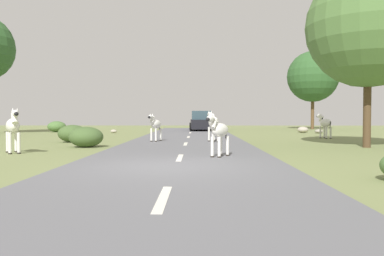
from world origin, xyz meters
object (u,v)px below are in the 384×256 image
zebra_2 (219,131)px  zebra_3 (213,123)px  rock_0 (319,131)px  rock_2 (114,131)px  car_1 (202,121)px  tree_1 (313,77)px  rock_1 (303,130)px  zebra_0 (155,125)px  bush_0 (73,134)px  tree_2 (368,26)px  car_0 (201,122)px  zebra_4 (325,123)px  zebra_1 (13,126)px  bush_2 (57,127)px  bush_3 (86,137)px

zebra_2 → zebra_3: bearing=-62.0°
rock_0 → rock_2: bearing=178.8°
car_1 → zebra_2: bearing=87.4°
zebra_2 → tree_1: tree_1 is taller
rock_0 → rock_1: (-1.00, 0.86, 0.09)m
zebra_0 → rock_2: zebra_0 is taller
bush_0 → tree_1: bearing=47.4°
tree_1 → tree_2: size_ratio=1.02×
car_1 → rock_1: (7.99, -8.86, -0.60)m
tree_1 → rock_2: 20.97m
car_0 → car_1: (0.11, 5.31, 0.00)m
zebra_2 → rock_2: bearing=-39.4°
bush_0 → tree_2: bearing=-13.3°
tree_1 → zebra_0: bearing=-125.1°
zebra_2 → zebra_4: size_ratio=0.86×
zebra_1 → car_0: (6.96, 20.84, -0.13)m
zebra_0 → zebra_2: (2.84, -7.55, -0.03)m
zebra_0 → bush_0: bearing=16.2°
car_0 → rock_1: 8.87m
zebra_2 → rock_0: zebra_2 is taller
car_1 → tree_1: bearing=174.6°
zebra_0 → zebra_4: 10.50m
zebra_0 → rock_2: 11.65m
car_0 → car_1: bearing=87.0°
bush_2 → bush_3: (7.00, -15.84, -0.01)m
bush_2 → zebra_0: bearing=-52.6°
car_0 → bush_3: car_0 is taller
zebra_0 → car_0: (2.48, 14.82, -0.05)m
zebra_4 → rock_1: (0.74, 7.60, -0.67)m
car_0 → zebra_0: bearing=-101.3°
zebra_4 → car_1: (-7.25, 16.47, -0.07)m
bush_3 → rock_1: (13.24, 14.46, -0.20)m
bush_2 → rock_1: 20.29m
rock_1 → rock_0: bearing=-40.8°
rock_1 → zebra_1: bearing=-131.1°
bush_0 → car_1: bearing=71.2°
zebra_4 → tree_1: size_ratio=0.20×
zebra_1 → rock_0: bearing=-166.2°
tree_2 → bush_2: 25.23m
zebra_3 → tree_1: bearing=48.2°
zebra_2 → car_0: size_ratio=0.31×
zebra_3 → rock_0: (8.64, 10.65, -0.83)m
zebra_2 → bush_3: bearing=-9.6°
bush_0 → rock_1: (14.85, 11.26, -0.20)m
zebra_0 → zebra_4: zebra_4 is taller
zebra_4 → bush_0: bearing=-177.4°
rock_1 → car_0: bearing=156.3°
car_0 → car_1: 5.31m
zebra_2 → car_1: (-0.24, 27.69, -0.03)m
car_0 → bush_2: 12.34m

